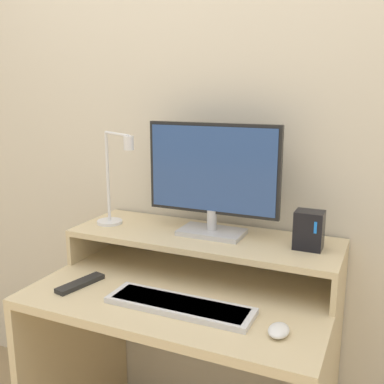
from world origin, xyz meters
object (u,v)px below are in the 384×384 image
Objects in this scene: monitor at (212,177)px; mouse at (279,330)px; remote_control at (80,283)px; desk_lamp at (114,187)px; keyboard at (180,305)px; router_dock at (309,230)px.

mouse is (0.34, -0.36, -0.34)m from monitor.
mouse is 0.71m from remote_control.
desk_lamp is (-0.38, -0.06, -0.06)m from monitor.
keyboard is at bearing -33.32° from desk_lamp.
router_dock is at bearing 44.05° from keyboard.
desk_lamp is 4.42× the size of mouse.
desk_lamp is at bearing -171.15° from monitor.
mouse is (0.32, -0.03, 0.00)m from keyboard.
desk_lamp is 0.39m from remote_control.
desk_lamp is 0.57m from keyboard.
monitor is at bearing 94.00° from keyboard.
monitor reaches higher than desk_lamp.
monitor is 0.60m from mouse.
desk_lamp reaches higher than remote_control.
router_dock is at bearing 23.51° from remote_control.
mouse is at bearing -5.16° from keyboard.
keyboard is at bearing -135.95° from router_dock.
router_dock reaches higher than remote_control.
monitor reaches higher than mouse.
desk_lamp reaches higher than mouse.
mouse is (0.73, -0.30, -0.28)m from desk_lamp.
monitor reaches higher than remote_control.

